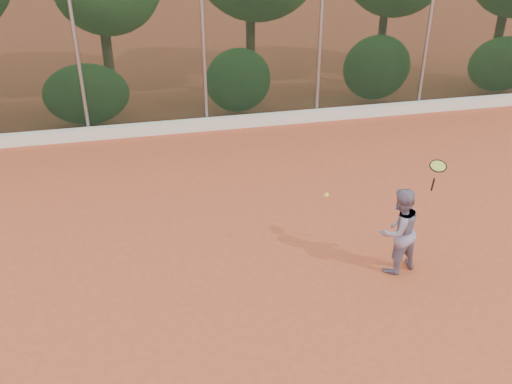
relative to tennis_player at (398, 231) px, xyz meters
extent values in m
plane|color=#B64D2B|center=(-2.16, -0.12, -0.75)|extent=(80.00, 80.00, 0.00)
cube|color=silver|center=(-2.16, 6.70, -0.60)|extent=(24.00, 0.20, 0.30)
imported|color=gray|center=(0.00, 0.00, 0.00)|extent=(0.86, 0.75, 1.50)
cube|color=black|center=(-2.16, 6.88, 1.00)|extent=(24.00, 0.01, 3.50)
cylinder|color=gray|center=(-5.16, 6.88, 1.00)|extent=(0.09, 0.09, 3.50)
cylinder|color=gray|center=(-2.16, 6.88, 1.00)|extent=(0.09, 0.09, 3.50)
cylinder|color=gray|center=(0.84, 6.88, 1.00)|extent=(0.09, 0.09, 3.50)
cylinder|color=gray|center=(3.84, 6.88, 1.00)|extent=(0.09, 0.09, 3.50)
cylinder|color=#47301B|center=(-4.56, 9.18, 0.45)|extent=(0.28, 0.28, 2.40)
cylinder|color=#452D1A|center=(-0.56, 8.88, 0.75)|extent=(0.26, 0.26, 3.00)
cylinder|color=#402618|center=(3.54, 9.08, 0.60)|extent=(0.24, 0.24, 2.70)
cylinder|color=#3C2717|center=(7.24, 8.68, 0.50)|extent=(0.28, 0.28, 2.50)
ellipsoid|color=#336F2A|center=(-5.16, 7.68, 0.10)|extent=(2.20, 1.16, 1.60)
ellipsoid|color=#31752C|center=(-1.16, 7.68, 0.20)|extent=(1.80, 1.04, 1.76)
ellipsoid|color=#306A28|center=(2.84, 7.68, 0.30)|extent=(2.00, 1.10, 1.84)
ellipsoid|color=#37732C|center=(6.84, 7.68, 0.15)|extent=(2.16, 1.12, 1.64)
cylinder|color=black|center=(0.47, -0.01, 0.80)|extent=(0.07, 0.13, 0.26)
torus|color=black|center=(0.47, -0.07, 1.15)|extent=(0.35, 0.34, 0.12)
cylinder|color=#B7C53A|center=(0.47, -0.07, 1.15)|extent=(0.29, 0.28, 0.09)
sphere|color=#F2F938|center=(-1.09, 0.47, 0.53)|extent=(0.07, 0.07, 0.07)
camera|label=1|loc=(-3.90, -7.07, 4.95)|focal=40.00mm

